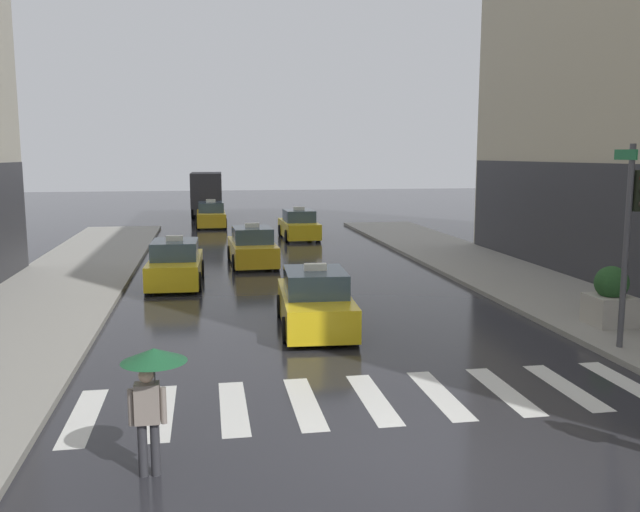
{
  "coord_description": "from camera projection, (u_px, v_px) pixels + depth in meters",
  "views": [
    {
      "loc": [
        -3.12,
        -9.18,
        4.71
      ],
      "look_at": [
        -0.2,
        8.0,
        2.07
      ],
      "focal_mm": 37.8,
      "sensor_mm": 36.0,
      "label": 1
    }
  ],
  "objects": [
    {
      "name": "taxi_fifth",
      "position": [
        211.0,
        216.0,
        43.94
      ],
      "size": [
        1.95,
        4.55,
        1.8
      ],
      "color": "gold",
      "rests_on": "ground"
    },
    {
      "name": "planter_near_corner",
      "position": [
        611.0,
        298.0,
        18.09
      ],
      "size": [
        1.1,
        1.1,
        1.6
      ],
      "color": "#A8A399",
      "rests_on": "curb_right"
    },
    {
      "name": "crosswalk_markings",
      "position": [
        373.0,
        399.0,
        13.09
      ],
      "size": [
        11.3,
        2.8,
        0.01
      ],
      "color": "silver",
      "rests_on": "ground"
    },
    {
      "name": "box_truck",
      "position": [
        207.0,
        192.0,
        50.67
      ],
      "size": [
        2.4,
        7.58,
        3.35
      ],
      "color": "#2D2D2D",
      "rests_on": "ground"
    },
    {
      "name": "pedestrian_with_umbrella",
      "position": [
        152.0,
        377.0,
        9.76
      ],
      "size": [
        0.96,
        0.96,
        1.94
      ],
      "color": "#333338",
      "rests_on": "ground"
    },
    {
      "name": "taxi_fourth",
      "position": [
        299.0,
        226.0,
        37.78
      ],
      "size": [
        2.0,
        4.57,
        1.8
      ],
      "color": "yellow",
      "rests_on": "ground"
    },
    {
      "name": "taxi_second",
      "position": [
        176.0,
        265.0,
        24.49
      ],
      "size": [
        2.03,
        4.59,
        1.8
      ],
      "color": "yellow",
      "rests_on": "ground"
    },
    {
      "name": "traffic_light_pole",
      "position": [
        632.0,
        217.0,
        15.64
      ],
      "size": [
        0.44,
        0.84,
        4.8
      ],
      "color": "#47474C",
      "rests_on": "curb_right"
    },
    {
      "name": "ground_plane",
      "position": [
        421.0,
        469.0,
        10.17
      ],
      "size": [
        160.0,
        160.0,
        0.0
      ],
      "primitive_type": "plane",
      "color": "#26262B"
    },
    {
      "name": "taxi_third",
      "position": [
        252.0,
        248.0,
        28.92
      ],
      "size": [
        2.05,
        4.59,
        1.8
      ],
      "color": "gold",
      "rests_on": "ground"
    },
    {
      "name": "taxi_lead",
      "position": [
        315.0,
        302.0,
        18.3
      ],
      "size": [
        2.12,
        4.62,
        1.8
      ],
      "color": "yellow",
      "rests_on": "ground"
    }
  ]
}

